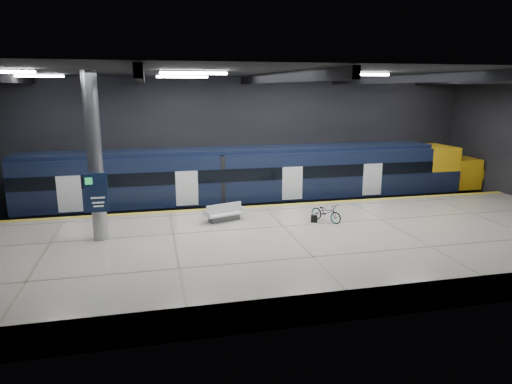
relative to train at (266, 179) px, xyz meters
name	(u,v)px	position (x,y,z in m)	size (l,w,h in m)	color
ground	(277,242)	(-0.84, -5.50, -2.06)	(30.00, 30.00, 0.00)	black
room_shell	(278,124)	(-0.84, -5.49, 3.66)	(30.10, 16.10, 8.05)	black
platform	(293,248)	(-0.84, -8.00, -1.51)	(30.00, 11.00, 1.10)	beige
safety_strip	(263,206)	(-0.84, -2.75, -0.95)	(30.00, 0.40, 0.01)	gold
rails	(252,211)	(-0.84, 0.00, -1.98)	(30.00, 1.52, 0.16)	gray
train	(266,179)	(0.00, 0.00, 0.00)	(29.40, 2.84, 3.79)	black
bench	(224,215)	(-3.35, -4.99, -0.66)	(2.06, 1.36, 0.84)	#595B60
bicycle	(326,212)	(1.37, -6.22, -0.51)	(0.59, 1.70, 0.89)	#99999E
pannier_bag	(314,219)	(0.77, -6.22, -0.78)	(0.30, 0.18, 0.35)	black
info_column	(95,160)	(-8.84, -6.52, 2.40)	(0.90, 0.78, 6.90)	#9EA0A5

